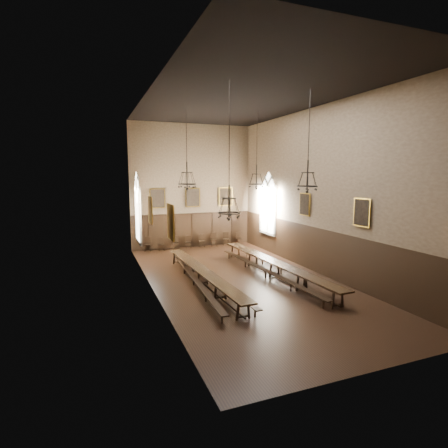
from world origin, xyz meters
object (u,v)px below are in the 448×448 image
chair_1 (161,247)px  chandelier_back_right (256,179)px  chair_6 (226,241)px  chandelier_front_right (307,180)px  chair_7 (239,241)px  chair_5 (214,242)px  bench_left_outer (193,280)px  bench_left_inner (215,280)px  chandelier_back_left (187,179)px  table_left (203,277)px  chair_2 (176,245)px  chair_0 (148,247)px  chair_4 (202,243)px  bench_right_outer (281,269)px  table_right (274,269)px  bench_right_inner (266,273)px  chair_3 (188,244)px  chandelier_front_left (229,205)px

chair_1 → chandelier_back_right: chandelier_back_right is taller
chair_6 → chandelier_front_right: size_ratio=0.23×
chandelier_back_right → chair_7: bearing=76.2°
chair_5 → chair_7: chair_5 is taller
bench_left_outer → chandelier_back_right: (4.63, 2.56, 4.81)m
bench_left_inner → chair_6: (4.00, 8.84, 0.04)m
chair_5 → chair_7: 2.02m
chandelier_back_left → chandelier_back_right: size_ratio=0.99×
table_left → chair_2: bearing=85.6°
chair_0 → chair_4: (4.00, 0.03, -0.01)m
bench_right_outer → chair_1: chair_1 is taller
chair_2 → bench_right_outer: bearing=-48.6°
table_left → table_right: 4.01m
chair_1 → table_left: bearing=-85.8°
chair_1 → chair_6: chair_6 is taller
bench_left_outer → chair_5: 9.40m
chair_6 → bench_right_inner: bearing=-80.1°
bench_left_inner → chandelier_back_left: chandelier_back_left is taller
chair_0 → bench_right_outer: bearing=-35.6°
chair_3 → chandelier_front_left: bearing=-83.0°
chair_6 → chandelier_back_left: size_ratio=0.23×
chandelier_back_right → chandelier_front_right: same height
chair_0 → chair_1: chair_0 is taller
chandelier_back_right → chair_1: bearing=128.2°
chandelier_front_right → chandelier_back_left: bearing=128.8°
table_left → chair_1: size_ratio=10.96×
bench_left_outer → chair_1: chair_1 is taller
table_left → chair_1: chair_1 is taller
table_left → bench_left_inner: bearing=-22.0°
chandelier_front_right → bench_left_inner: bearing=142.4°
table_right → chandelier_back_right: 5.40m
bench_left_outer → chandelier_back_left: 5.31m
chair_4 → chandelier_front_left: (-2.43, -11.50, 3.90)m
bench_right_outer → chair_5: (-0.98, 8.31, 0.04)m
bench_left_inner → chair_7: chair_7 is taller
chair_4 → chair_0: bearing=-171.2°
bench_right_outer → chair_4: size_ratio=9.71×
table_left → chandelier_back_right: (4.20, 2.68, 4.71)m
chair_0 → chandelier_back_right: chandelier_back_right is taller
chair_7 → chair_5: bearing=161.0°
chandelier_back_right → chair_5: bearing=95.6°
table_right → chair_0: (-5.34, 8.56, -0.11)m
chair_3 → chandelier_front_right: bearing=-64.5°
chandelier_front_right → chair_1: bearing=111.0°
chair_1 → chair_2: bearing=2.7°
chandelier_front_right → bench_right_outer: bearing=78.2°
bench_left_outer → chair_3: (2.04, 8.44, -0.01)m
bench_right_inner → chair_1: 9.40m
chair_4 → chandelier_front_right: chandelier_front_right is taller
bench_right_outer → chandelier_front_right: (-0.65, -3.13, 4.90)m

